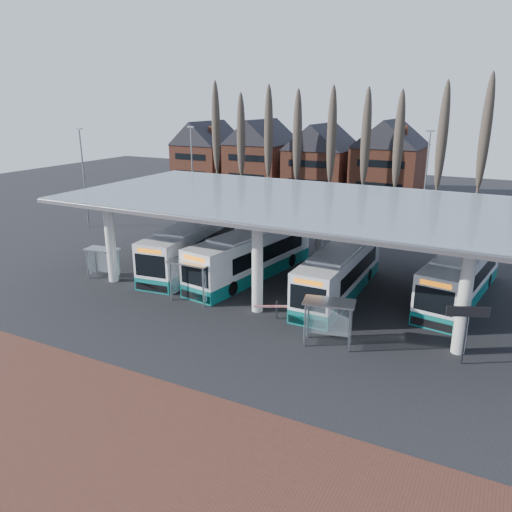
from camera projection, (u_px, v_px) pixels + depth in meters
The scene contains 17 objects.
ground at pixel (238, 326), 29.74m from camera, with size 140.00×140.00×0.00m, color black.
brick_strip at pixel (89, 443), 19.55m from camera, with size 70.00×10.00×0.03m, color #4E2A1F.
station_canopy at pixel (293, 207), 34.82m from camera, with size 32.00×16.00×6.34m.
poplar_row at pixel (383, 138), 55.09m from camera, with size 45.10×1.10×14.50m.
townhouse_row at pixel (291, 150), 72.15m from camera, with size 36.80×10.30×12.25m.
lamp_post_a at pixel (192, 172), 54.66m from camera, with size 0.80×0.16×10.17m.
lamp_post_b at pixel (425, 182), 47.57m from camera, with size 0.80×0.16×10.17m.
lamp_post_d at pixel (84, 176), 51.37m from camera, with size 0.80×0.16×10.17m.
bus_0 at pixel (194, 246), 40.07m from camera, with size 4.15×13.01×3.55m.
bus_1 at pixel (252, 255), 37.75m from camera, with size 4.52×13.00×3.54m.
bus_2 at pixel (340, 272), 34.18m from camera, with size 2.62×11.97×3.32m.
bus_3 at pixel (461, 276), 33.42m from camera, with size 4.27×12.30×3.35m.
shelter_0 at pixel (104, 256), 37.30m from camera, with size 2.63×1.57×2.30m.
shelter_1 at pixel (192, 271), 32.99m from camera, with size 3.01×1.53×2.78m.
shelter_2 at pixel (329, 312), 27.02m from camera, with size 2.98×1.90×2.56m.
info_sign_0 at pixel (468, 316), 24.65m from camera, with size 2.00×0.93×3.16m.
barrier at pixel (274, 307), 30.09m from camera, with size 2.14×1.15×1.17m.
Camera 1 is at (13.36, -23.63, 12.88)m, focal length 35.00 mm.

